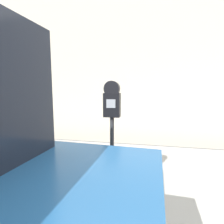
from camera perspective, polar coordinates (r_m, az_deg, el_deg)
The scene contains 3 objects.
sidewalk at distance 3.32m, azimuth 6.24°, elevation -19.09°, with size 24.00×2.80×0.15m.
building_facade at distance 5.23m, azimuth 9.13°, elevation 23.29°, with size 24.00×0.30×5.98m.
parking_meter at distance 2.14m, azimuth -0.00°, elevation -0.17°, with size 0.20×0.13×1.51m.
Camera 1 is at (0.27, -0.76, 1.55)m, focal length 28.00 mm.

